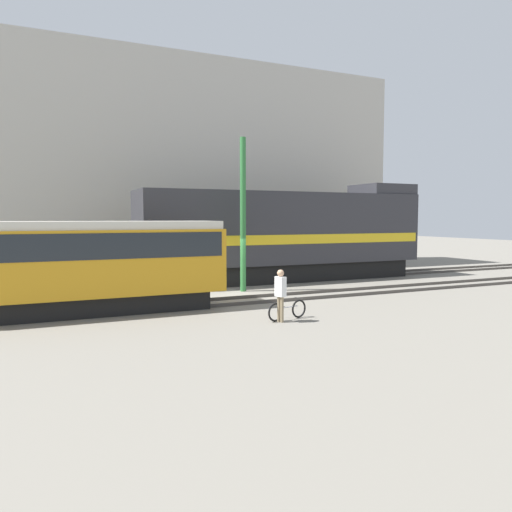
{
  "coord_description": "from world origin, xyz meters",
  "views": [
    {
      "loc": [
        -8.24,
        -20.45,
        3.47
      ],
      "look_at": [
        0.87,
        -0.66,
        1.8
      ],
      "focal_mm": 35.0,
      "sensor_mm": 36.0,
      "label": 1
    }
  ],
  "objects_px": {
    "person": "(280,290)",
    "utility_pole_right": "(243,215)",
    "bicycle": "(287,310)",
    "streetcar": "(91,261)",
    "freight_locomotive": "(287,235)"
  },
  "relations": [
    {
      "from": "freight_locomotive",
      "to": "person",
      "type": "xyz_separation_m",
      "value": [
        -5.46,
        -9.71,
        -1.47
      ]
    },
    {
      "from": "utility_pole_right",
      "to": "person",
      "type": "bearing_deg",
      "value": -103.23
    },
    {
      "from": "freight_locomotive",
      "to": "streetcar",
      "type": "bearing_deg",
      "value": -153.44
    },
    {
      "from": "freight_locomotive",
      "to": "utility_pole_right",
      "type": "relative_size",
      "value": 2.24
    },
    {
      "from": "person",
      "to": "utility_pole_right",
      "type": "bearing_deg",
      "value": 76.77
    },
    {
      "from": "person",
      "to": "utility_pole_right",
      "type": "xyz_separation_m",
      "value": [
        1.64,
        6.96,
        2.53
      ]
    },
    {
      "from": "utility_pole_right",
      "to": "streetcar",
      "type": "bearing_deg",
      "value": -159.02
    },
    {
      "from": "person",
      "to": "utility_pole_right",
      "type": "distance_m",
      "value": 7.59
    },
    {
      "from": "bicycle",
      "to": "utility_pole_right",
      "type": "xyz_separation_m",
      "value": [
        1.24,
        6.72,
        3.28
      ]
    },
    {
      "from": "streetcar",
      "to": "utility_pole_right",
      "type": "xyz_separation_m",
      "value": [
        7.16,
        2.75,
        1.69
      ]
    },
    {
      "from": "freight_locomotive",
      "to": "streetcar",
      "type": "xyz_separation_m",
      "value": [
        -10.99,
        -5.49,
        -0.63
      ]
    },
    {
      "from": "bicycle",
      "to": "person",
      "type": "height_order",
      "value": "person"
    },
    {
      "from": "freight_locomotive",
      "to": "bicycle",
      "type": "xyz_separation_m",
      "value": [
        -5.07,
        -9.46,
        -2.23
      ]
    },
    {
      "from": "bicycle",
      "to": "freight_locomotive",
      "type": "bearing_deg",
      "value": 61.84
    },
    {
      "from": "bicycle",
      "to": "utility_pole_right",
      "type": "bearing_deg",
      "value": 79.56
    }
  ]
}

